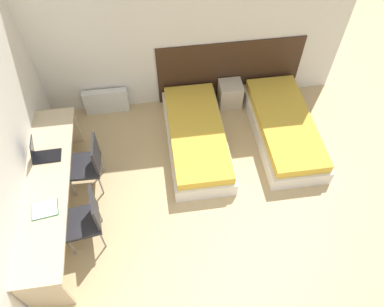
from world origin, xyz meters
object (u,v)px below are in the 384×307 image
at_px(bed_near_door, 284,128).
at_px(chair_near_notebook, 86,218).
at_px(nightstand, 230,94).
at_px(bed_near_window, 196,137).
at_px(chair_near_laptop, 88,163).
at_px(laptop, 42,154).

relative_size(bed_near_door, chair_near_notebook, 2.21).
bearing_deg(chair_near_notebook, nightstand, 36.38).
relative_size(bed_near_window, chair_near_laptop, 2.21).
relative_size(chair_near_laptop, chair_near_notebook, 1.00).
relative_size(bed_near_door, chair_near_laptop, 2.21).
relative_size(chair_near_laptop, laptop, 2.51).
height_order(chair_near_notebook, laptop, laptop).
xyz_separation_m(bed_near_window, chair_near_notebook, (-1.60, -1.36, 0.31)).
distance_m(bed_near_window, nightstand, 1.10).
xyz_separation_m(chair_near_notebook, laptop, (-0.52, 0.85, 0.31)).
bearing_deg(laptop, chair_near_laptop, -0.31).
distance_m(nightstand, laptop, 3.19).
relative_size(bed_near_window, bed_near_door, 1.00).
bearing_deg(chair_near_laptop, nightstand, 31.93).
xyz_separation_m(chair_near_laptop, chair_near_notebook, (-0.00, -0.86, 0.00)).
xyz_separation_m(nightstand, chair_near_laptop, (-2.30, -1.34, 0.28)).
bearing_deg(nightstand, chair_near_notebook, -136.30).
distance_m(bed_near_door, chair_near_laptop, 3.06).
height_order(nightstand, chair_near_notebook, chair_near_notebook).
bearing_deg(bed_near_door, chair_near_laptop, -170.61).
distance_m(chair_near_notebook, laptop, 1.05).
bearing_deg(chair_near_notebook, chair_near_laptop, 82.64).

